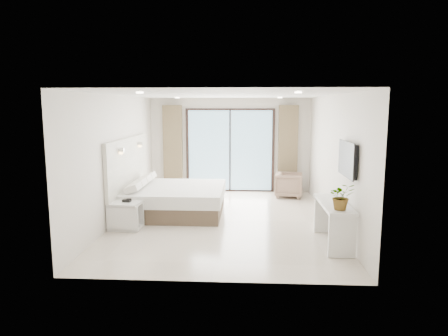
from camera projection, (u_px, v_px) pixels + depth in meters
The scene contains 8 objects.
ground at pixel (224, 220), 8.70m from camera, with size 6.20×6.20×0.00m, color beige.
room_shell at pixel (217, 145), 9.24m from camera, with size 4.62×6.22×2.72m.
bed at pixel (174, 199), 9.25m from camera, with size 2.24×2.13×0.76m.
nightstand at pixel (126, 216), 8.05m from camera, with size 0.64×0.55×0.55m.
phone at pixel (127, 201), 8.03m from camera, with size 0.16×0.12×0.05m, color black.
console_desk at pixel (334, 214), 7.11m from camera, with size 0.47×1.49×0.77m.
plant at pixel (341, 199), 6.56m from camera, with size 0.41×0.45×0.35m, color #33662D.
armchair at pixel (289, 184), 10.92m from camera, with size 0.71×0.67×0.73m, color #92775F.
Camera 1 is at (0.47, -8.41, 2.45)m, focal length 32.00 mm.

